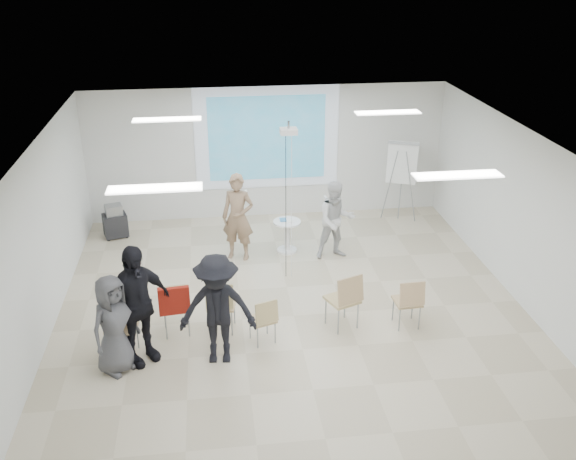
{
  "coord_description": "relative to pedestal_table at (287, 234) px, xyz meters",
  "views": [
    {
      "loc": [
        -1.29,
        -9.29,
        5.82
      ],
      "look_at": [
        0.0,
        0.8,
        1.25
      ],
      "focal_mm": 40.0,
      "sensor_mm": 36.0,
      "label": 1
    }
  ],
  "objects": [
    {
      "name": "fluor_panel_se",
      "position": [
        1.8,
        -4.01,
        2.58
      ],
      "size": [
        1.2,
        0.3,
        0.02
      ],
      "primitive_type": "cube",
      "color": "white",
      "rests_on": "ceiling"
    },
    {
      "name": "flipchart_easel",
      "position": [
        2.74,
        1.31,
        0.96
      ],
      "size": [
        0.74,
        0.59,
        1.83
      ],
      "rotation": [
        0.0,
        0.0,
        -0.4
      ],
      "color": "gray",
      "rests_on": "floor"
    },
    {
      "name": "ceiling_projector",
      "position": [
        -0.1,
        -1.02,
        2.3
      ],
      "size": [
        0.3,
        0.25,
        3.0
      ],
      "color": "white",
      "rests_on": "ceiling"
    },
    {
      "name": "audience_outer",
      "position": [
        -2.99,
        -3.66,
        0.48
      ],
      "size": [
        0.99,
        1.0,
        1.74
      ],
      "primitive_type": "imported",
      "rotation": [
        0.0,
        0.0,
        0.79
      ],
      "color": "#55555A",
      "rests_on": "floor"
    },
    {
      "name": "av_cart",
      "position": [
        -3.57,
        1.18,
        -0.05
      ],
      "size": [
        0.58,
        0.51,
        0.73
      ],
      "rotation": [
        0.0,
        0.0,
        0.29
      ],
      "color": "black",
      "rests_on": "floor"
    },
    {
      "name": "wall_back",
      "position": [
        -0.2,
        2.04,
        1.11
      ],
      "size": [
        8.0,
        0.1,
        3.0
      ],
      "primitive_type": "cube",
      "color": "silver",
      "rests_on": "floor"
    },
    {
      "name": "chair_left_mid",
      "position": [
        -2.15,
        -2.83,
        0.18
      ],
      "size": [
        0.5,
        0.53,
        0.96
      ],
      "rotation": [
        0.0,
        0.0,
        0.11
      ],
      "color": "tan",
      "rests_on": "floor"
    },
    {
      "name": "projection_halo",
      "position": [
        -0.2,
        1.98,
        1.46
      ],
      "size": [
        3.2,
        0.01,
        2.3
      ],
      "primitive_type": "cube",
      "color": "silver",
      "rests_on": "wall_back"
    },
    {
      "name": "fluor_panel_ne",
      "position": [
        1.8,
        -0.51,
        2.58
      ],
      "size": [
        1.2,
        0.3,
        0.02
      ],
      "primitive_type": "cube",
      "color": "white",
      "rests_on": "ceiling"
    },
    {
      "name": "ceiling",
      "position": [
        -0.2,
        -2.51,
        2.66
      ],
      "size": [
        8.0,
        9.0,
        0.1
      ],
      "primitive_type": "cube",
      "color": "white",
      "rests_on": "wall_back"
    },
    {
      "name": "chair_right_inner",
      "position": [
        0.57,
        -2.99,
        0.21
      ],
      "size": [
        0.62,
        0.64,
        1.0
      ],
      "rotation": [
        0.0,
        0.0,
        0.38
      ],
      "color": "tan",
      "rests_on": "floor"
    },
    {
      "name": "chair_right_far",
      "position": [
        1.61,
        -3.1,
        0.14
      ],
      "size": [
        0.44,
        0.47,
        0.9
      ],
      "rotation": [
        0.0,
        0.0,
        0.04
      ],
      "color": "tan",
      "rests_on": "floor"
    },
    {
      "name": "player_right",
      "position": [
        0.93,
        -0.37,
        0.5
      ],
      "size": [
        0.92,
        0.77,
        1.77
      ],
      "primitive_type": "imported",
      "rotation": [
        0.0,
        0.0,
        0.1
      ],
      "color": "silver",
      "rests_on": "floor"
    },
    {
      "name": "audience_left",
      "position": [
        -2.67,
        -3.46,
        0.71
      ],
      "size": [
        1.49,
        1.37,
        2.2
      ],
      "primitive_type": "imported",
      "rotation": [
        0.0,
        0.0,
        0.63
      ],
      "color": "black",
      "rests_on": "floor"
    },
    {
      "name": "chair_center",
      "position": [
        -0.77,
        -3.25,
        0.09
      ],
      "size": [
        0.49,
        0.5,
        0.8
      ],
      "rotation": [
        0.0,
        0.0,
        0.34
      ],
      "color": "tan",
      "rests_on": "floor"
    },
    {
      "name": "controller_right",
      "position": [
        0.75,
        -0.12,
        0.81
      ],
      "size": [
        0.06,
        0.14,
        0.04
      ],
      "primitive_type": "cube",
      "rotation": [
        0.0,
        0.0,
        0.1
      ],
      "color": "silver",
      "rests_on": "player_right"
    },
    {
      "name": "controller_left",
      "position": [
        -0.81,
        0.1,
        0.93
      ],
      "size": [
        0.08,
        0.13,
        0.04
      ],
      "primitive_type": "cube",
      "rotation": [
        0.0,
        0.0,
        -0.34
      ],
      "color": "white",
      "rests_on": "player_left"
    },
    {
      "name": "audience_mid",
      "position": [
        -1.49,
        -3.6,
        0.62
      ],
      "size": [
        1.36,
        0.83,
        2.0
      ],
      "primitive_type": "imported",
      "rotation": [
        0.0,
        0.0,
        -0.1
      ],
      "color": "black",
      "rests_on": "floor"
    },
    {
      "name": "wall_right",
      "position": [
        3.85,
        -2.51,
        1.11
      ],
      "size": [
        0.1,
        9.0,
        3.0
      ],
      "primitive_type": "cube",
      "color": "silver",
      "rests_on": "floor"
    },
    {
      "name": "chair_left_inner",
      "position": [
        -1.43,
        -2.84,
        0.17
      ],
      "size": [
        0.51,
        0.54,
        0.94
      ],
      "rotation": [
        0.0,
        0.0,
        -0.16
      ],
      "color": "tan",
      "rests_on": "floor"
    },
    {
      "name": "laptop",
      "position": [
        -1.41,
        -2.74,
        0.12
      ],
      "size": [
        0.38,
        0.3,
        0.03
      ],
      "primitive_type": "imported",
      "rotation": [
        0.0,
        0.0,
        2.98
      ],
      "color": "black",
      "rests_on": "chair_left_inner"
    },
    {
      "name": "player_left",
      "position": [
        -0.99,
        -0.15,
        0.61
      ],
      "size": [
        0.85,
        0.71,
        2.0
      ],
      "primitive_type": "imported",
      "rotation": [
        0.0,
        0.0,
        -0.34
      ],
      "color": "#93745A",
      "rests_on": "floor"
    },
    {
      "name": "fluor_panel_sw",
      "position": [
        -2.2,
        -4.01,
        2.58
      ],
      "size": [
        1.2,
        0.3,
        0.02
      ],
      "primitive_type": "cube",
      "color": "white",
      "rests_on": "ceiling"
    },
    {
      "name": "chair_far_left",
      "position": [
        -2.96,
        -3.36,
        0.15
      ],
      "size": [
        0.49,
        0.52,
        0.91
      ],
      "rotation": [
        0.0,
        0.0,
        -0.17
      ],
      "color": "tan",
      "rests_on": "floor"
    },
    {
      "name": "wall_left",
      "position": [
        -4.25,
        -2.51,
        1.11
      ],
      "size": [
        0.1,
        9.0,
        3.0
      ],
      "primitive_type": "cube",
      "color": "silver",
      "rests_on": "floor"
    },
    {
      "name": "projection_image",
      "position": [
        -0.2,
        1.96,
        1.46
      ],
      "size": [
        2.6,
        0.01,
        1.9
      ],
      "primitive_type": "cube",
      "color": "teal",
      "rests_on": "wall_back"
    },
    {
      "name": "floor",
      "position": [
        -0.2,
        -2.51,
        -0.44
      ],
      "size": [
        8.0,
        9.0,
        0.1
      ],
      "primitive_type": "cube",
      "color": "beige",
      "rests_on": "ground"
    },
    {
      "name": "red_jacket",
      "position": [
        -2.15,
        -2.97,
        0.33
      ],
      "size": [
        0.49,
        0.16,
        0.46
      ],
      "primitive_type": "cube",
      "rotation": [
        0.0,
        0.0,
        0.11
      ],
      "color": "#AD2115",
      "rests_on": "chair_left_mid"
    },
    {
      "name": "pedestal_table",
      "position": [
        0.0,
        0.0,
        0.0
      ],
      "size": [
        0.56,
        0.56,
        0.7
      ],
      "rotation": [
        0.0,
        0.0,
        -0.0
      ],
      "color": "white",
      "rests_on": "floor"
    },
    {
      "name": "fluor_panel_nw",
      "position": [
        -2.2,
        -0.51,
        2.58
      ],
      "size": [
        1.2,
        0.3,
        0.02
      ],
      "primitive_type": "cube",
      "color": "white",
      "rests_on": "ceiling"
    }
  ]
}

